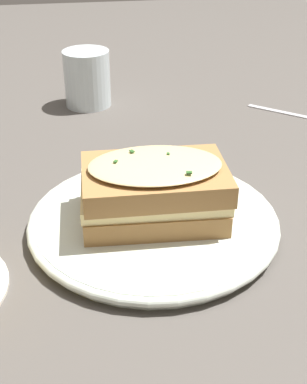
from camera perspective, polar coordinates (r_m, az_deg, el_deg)
The scene contains 4 objects.
ground_plane at distance 0.61m, azimuth 2.26°, elevation -2.25°, with size 2.40×2.40×0.00m, color #514C47.
dinner_plate at distance 0.58m, azimuth 0.00°, elevation -3.15°, with size 0.27×0.27×0.02m.
sandwich at distance 0.56m, azimuth 0.08°, elevation 0.23°, with size 0.16×0.11×0.07m.
water_glass at distance 0.90m, azimuth -7.09°, elevation 11.93°, with size 0.08×0.08×0.09m, color silver.
Camera 1 is at (-0.11, -0.50, 0.33)m, focal length 50.00 mm.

